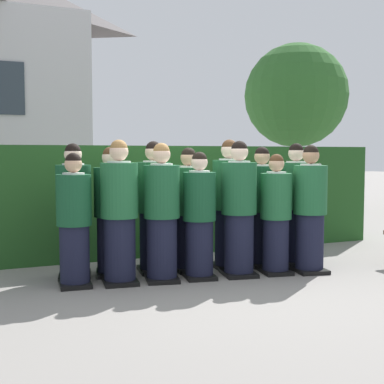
{
  "coord_description": "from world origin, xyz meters",
  "views": [
    {
      "loc": [
        -2.6,
        -5.84,
        1.53
      ],
      "look_at": [
        0.0,
        0.24,
        1.05
      ],
      "focal_mm": 49.21,
      "sensor_mm": 36.0,
      "label": 1
    }
  ],
  "objects": [
    {
      "name": "ground_plane",
      "position": [
        0.0,
        0.0,
        0.0
      ],
      "size": [
        60.0,
        60.0,
        0.0
      ],
      "primitive_type": "plane",
      "color": "gray"
    },
    {
      "name": "student_front_row_0",
      "position": [
        -1.48,
        0.21,
        0.73
      ],
      "size": [
        0.4,
        0.47,
        1.54
      ],
      "color": "black",
      "rests_on": "ground"
    },
    {
      "name": "student_front_row_1",
      "position": [
        -0.97,
        0.14,
        0.81
      ],
      "size": [
        0.45,
        0.53,
        1.7
      ],
      "color": "black",
      "rests_on": "ground"
    },
    {
      "name": "student_front_row_2",
      "position": [
        -0.47,
        0.07,
        0.79
      ],
      "size": [
        0.47,
        0.54,
        1.66
      ],
      "color": "black",
      "rests_on": "ground"
    },
    {
      "name": "student_front_row_3",
      "position": [
        -0.0,
        0.01,
        0.74
      ],
      "size": [
        0.43,
        0.5,
        1.56
      ],
      "color": "black",
      "rests_on": "ground"
    },
    {
      "name": "student_front_row_4",
      "position": [
        0.51,
        -0.06,
        0.81
      ],
      "size": [
        0.47,
        0.57,
        1.69
      ],
      "color": "black",
      "rests_on": "ground"
    },
    {
      "name": "student_front_row_5",
      "position": [
        1.01,
        -0.14,
        0.73
      ],
      "size": [
        0.43,
        0.49,
        1.53
      ],
      "color": "black",
      "rests_on": "ground"
    },
    {
      "name": "student_front_row_6",
      "position": [
        1.45,
        -0.24,
        0.78
      ],
      "size": [
        0.46,
        0.55,
        1.64
      ],
      "color": "black",
      "rests_on": "ground"
    },
    {
      "name": "student_rear_row_0",
      "position": [
        -1.4,
        0.67,
        0.79
      ],
      "size": [
        0.48,
        0.55,
        1.66
      ],
      "color": "black",
      "rests_on": "ground"
    },
    {
      "name": "student_rear_row_1",
      "position": [
        -0.95,
        0.6,
        0.77
      ],
      "size": [
        0.46,
        0.55,
        1.62
      ],
      "color": "black",
      "rests_on": "ground"
    },
    {
      "name": "student_rear_row_2",
      "position": [
        -0.4,
        0.56,
        0.81
      ],
      "size": [
        0.46,
        0.56,
        1.69
      ],
      "color": "black",
      "rests_on": "ground"
    },
    {
      "name": "student_rear_row_3",
      "position": [
        0.05,
        0.46,
        0.77
      ],
      "size": [
        0.42,
        0.52,
        1.61
      ],
      "color": "black",
      "rests_on": "ground"
    },
    {
      "name": "student_rear_row_4",
      "position": [
        0.6,
        0.37,
        0.82
      ],
      "size": [
        0.45,
        0.53,
        1.72
      ],
      "color": "black",
      "rests_on": "ground"
    },
    {
      "name": "student_rear_row_5",
      "position": [
        1.08,
        0.34,
        0.77
      ],
      "size": [
        0.43,
        0.54,
        1.63
      ],
      "color": "black",
      "rests_on": "ground"
    },
    {
      "name": "student_rear_row_6",
      "position": [
        1.57,
        0.26,
        0.8
      ],
      "size": [
        0.44,
        0.51,
        1.68
      ],
      "color": "black",
      "rests_on": "ground"
    },
    {
      "name": "hedge",
      "position": [
        0.0,
        1.8,
        0.82
      ],
      "size": [
        7.67,
        0.7,
        1.65
      ],
      "color": "#214C1E",
      "rests_on": "ground"
    },
    {
      "name": "oak_tree_right",
      "position": [
        5.97,
        6.73,
        3.15
      ],
      "size": [
        2.89,
        2.89,
        4.61
      ],
      "color": "brown",
      "rests_on": "ground"
    }
  ]
}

